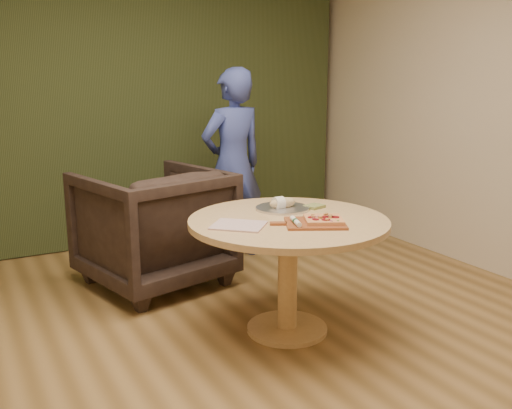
{
  "coord_description": "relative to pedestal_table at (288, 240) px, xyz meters",
  "views": [
    {
      "loc": [
        -1.4,
        -2.49,
        1.63
      ],
      "look_at": [
        0.09,
        0.25,
        0.91
      ],
      "focal_mm": 40.0,
      "sensor_mm": 36.0,
      "label": 1
    }
  ],
  "objects": [
    {
      "name": "room_shell",
      "position": [
        -0.41,
        -0.42,
        0.79
      ],
      "size": [
        5.04,
        6.04,
        2.84
      ],
      "color": "olive",
      "rests_on": "ground"
    },
    {
      "name": "curtain",
      "position": [
        -0.41,
        2.48,
        0.79
      ],
      "size": [
        4.8,
        0.14,
        2.78
      ],
      "primitive_type": "cube",
      "color": "#293317",
      "rests_on": "ground"
    },
    {
      "name": "pedestal_table",
      "position": [
        0.0,
        0.0,
        0.0
      ],
      "size": [
        1.24,
        1.24,
        0.75
      ],
      "rotation": [
        0.0,
        0.0,
        -0.18
      ],
      "color": "#DEB172",
      "rests_on": "ground"
    },
    {
      "name": "pizza_paddle",
      "position": [
        0.06,
        -0.19,
        0.15
      ],
      "size": [
        0.47,
        0.41,
        0.01
      ],
      "rotation": [
        0.0,
        0.0,
        -0.47
      ],
      "color": "brown",
      "rests_on": "pedestal_table"
    },
    {
      "name": "flatbread_pizza",
      "position": [
        0.12,
        -0.21,
        0.17
      ],
      "size": [
        0.3,
        0.3,
        0.04
      ],
      "rotation": [
        0.0,
        0.0,
        -0.47
      ],
      "color": "#E99C5A",
      "rests_on": "pizza_paddle"
    },
    {
      "name": "cutlery_roll",
      "position": [
        -0.06,
        -0.17,
        0.17
      ],
      "size": [
        0.08,
        0.2,
        0.03
      ],
      "rotation": [
        0.0,
        0.0,
        -0.32
      ],
      "color": "silver",
      "rests_on": "pizza_paddle"
    },
    {
      "name": "newspaper",
      "position": [
        -0.35,
        -0.01,
        0.15
      ],
      "size": [
        0.39,
        0.39,
        0.01
      ],
      "primitive_type": "cube",
      "rotation": [
        0.0,
        0.0,
        -0.75
      ],
      "color": "white",
      "rests_on": "pedestal_table"
    },
    {
      "name": "serving_tray",
      "position": [
        0.1,
        0.23,
        0.15
      ],
      "size": [
        0.36,
        0.36,
        0.02
      ],
      "color": "silver",
      "rests_on": "pedestal_table"
    },
    {
      "name": "bread_roll",
      "position": [
        0.09,
        0.23,
        0.18
      ],
      "size": [
        0.19,
        0.09,
        0.09
      ],
      "color": "#CDB47D",
      "rests_on": "serving_tray"
    },
    {
      "name": "green_packet",
      "position": [
        0.3,
        0.16,
        0.15
      ],
      "size": [
        0.14,
        0.13,
        0.02
      ],
      "primitive_type": "cube",
      "rotation": [
        0.0,
        0.0,
        0.28
      ],
      "color": "#606B30",
      "rests_on": "pedestal_table"
    },
    {
      "name": "armchair",
      "position": [
        -0.47,
        1.23,
        -0.1
      ],
      "size": [
        1.18,
        1.13,
        1.01
      ],
      "primitive_type": "imported",
      "rotation": [
        0.0,
        0.0,
        3.38
      ],
      "color": "black",
      "rests_on": "ground"
    },
    {
      "name": "person_standing",
      "position": [
        0.38,
        1.55,
        0.23
      ],
      "size": [
        0.66,
        0.47,
        1.68
      ],
      "primitive_type": "imported",
      "rotation": [
        0.0,
        0.0,
        3.26
      ],
      "color": "#37458F",
      "rests_on": "ground"
    }
  ]
}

